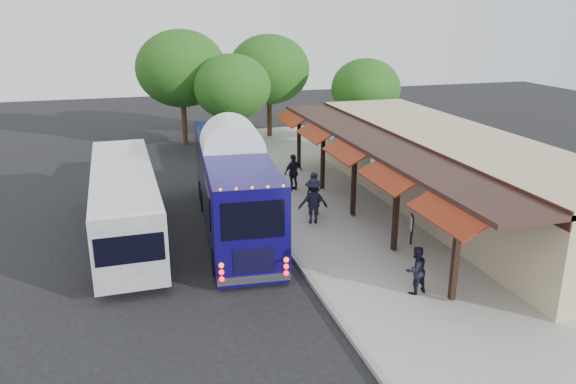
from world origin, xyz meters
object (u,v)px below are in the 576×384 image
object	(u,v)px
sign_board	(412,225)
ped_b	(416,270)
coach_bus	(233,182)
ped_d	(313,201)
ped_a	(314,194)
city_bus	(125,201)
ped_c	(294,172)

from	to	relation	value
sign_board	ped_b	bearing A→B (deg)	-96.16
coach_bus	sign_board	xyz separation A→B (m)	(6.16, -4.13, -1.06)
ped_d	sign_board	world-z (taller)	ped_d
ped_a	ped_b	size ratio (longest dim) A/B	1.19
city_bus	ped_d	world-z (taller)	city_bus
coach_bus	ped_a	bearing A→B (deg)	7.33
coach_bus	ped_c	world-z (taller)	coach_bus
coach_bus	ped_b	size ratio (longest dim) A/B	7.42
coach_bus	city_bus	size ratio (longest dim) A/B	1.09
coach_bus	ped_d	distance (m)	3.48
ped_b	ped_c	size ratio (longest dim) A/B	0.86
city_bus	sign_board	world-z (taller)	city_bus
ped_a	ped_d	bearing A→B (deg)	-100.36
ped_b	ped_a	bearing A→B (deg)	-96.68
ped_a	sign_board	xyz separation A→B (m)	(2.50, -4.31, -0.14)
coach_bus	sign_board	distance (m)	7.49
coach_bus	ped_a	distance (m)	3.77
city_bus	coach_bus	bearing A→B (deg)	-0.70
sign_board	city_bus	bearing A→B (deg)	179.01
city_bus	ped_b	distance (m)	11.68
coach_bus	ped_d	size ratio (longest dim) A/B	6.06
coach_bus	ped_c	distance (m)	5.46
ped_a	ped_b	world-z (taller)	ped_a
city_bus	ped_a	size ratio (longest dim) A/B	5.69
ped_c	sign_board	distance (m)	8.28
ped_d	coach_bus	bearing A→B (deg)	-8.01
ped_a	ped_d	world-z (taller)	ped_d
sign_board	ped_d	bearing A→B (deg)	151.46
ped_a	ped_c	distance (m)	3.64
ped_a	ped_c	size ratio (longest dim) A/B	1.03
ped_d	sign_board	distance (m)	4.40
sign_board	ped_a	bearing A→B (deg)	140.47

